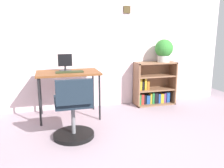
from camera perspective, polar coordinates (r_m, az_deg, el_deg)
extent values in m
cube|color=silver|center=(4.03, -6.06, 11.09)|extent=(5.20, 0.10, 2.41)
cube|color=#44361C|center=(4.17, 3.75, 18.10)|extent=(0.12, 0.02, 0.12)
cube|color=brown|center=(3.55, -10.94, 2.79)|extent=(0.95, 0.59, 0.03)
cylinder|color=black|center=(3.38, -17.66, -4.42)|extent=(0.03, 0.03, 0.70)
cylinder|color=black|center=(3.45, -3.11, -3.48)|extent=(0.03, 0.03, 0.70)
cylinder|color=black|center=(3.87, -17.47, -2.30)|extent=(0.03, 0.03, 0.70)
cylinder|color=black|center=(3.93, -4.75, -1.52)|extent=(0.03, 0.03, 0.70)
cylinder|color=#262628|center=(3.64, -11.59, 3.33)|extent=(0.19, 0.19, 0.01)
cylinder|color=#262628|center=(3.64, -11.61, 3.92)|extent=(0.03, 0.03, 0.06)
cube|color=black|center=(3.61, -11.69, 5.87)|extent=(0.22, 0.02, 0.19)
cube|color=#273119|center=(3.48, -10.58, 3.00)|extent=(0.41, 0.14, 0.02)
cylinder|color=black|center=(3.04, -9.51, -12.44)|extent=(0.52, 0.52, 0.05)
cylinder|color=slate|center=(2.95, -9.67, -8.62)|extent=(0.05, 0.05, 0.38)
cube|color=#192531|center=(2.88, -9.83, -4.31)|extent=(0.44, 0.44, 0.08)
cube|color=#192531|center=(2.59, -9.38, -2.00)|extent=(0.42, 0.07, 0.28)
cube|color=brown|center=(4.14, 6.12, -0.16)|extent=(0.02, 0.30, 0.79)
cube|color=brown|center=(4.46, 14.85, 0.40)|extent=(0.02, 0.30, 0.79)
cube|color=brown|center=(4.22, 10.86, 5.24)|extent=(0.75, 0.30, 0.02)
cube|color=brown|center=(4.38, 10.45, -4.79)|extent=(0.75, 0.30, 0.02)
cube|color=brown|center=(4.41, 9.86, 0.50)|extent=(0.75, 0.02, 0.79)
cube|color=brown|center=(4.31, 10.59, -1.31)|extent=(0.70, 0.28, 0.02)
cube|color=brown|center=(4.26, 10.73, 2.01)|extent=(0.70, 0.28, 0.02)
cube|color=#237238|center=(4.22, 6.73, -3.77)|extent=(0.06, 0.11, 0.20)
cube|color=#B22D28|center=(4.24, 7.49, -3.75)|extent=(0.05, 0.10, 0.19)
cube|color=black|center=(4.26, 8.08, -3.84)|extent=(0.04, 0.09, 0.17)
cube|color=#1E478C|center=(4.29, 8.86, -3.84)|extent=(0.07, 0.10, 0.16)
cube|color=#B79323|center=(4.31, 9.54, -3.52)|extent=(0.03, 0.10, 0.20)
cube|color=#237238|center=(4.32, 10.02, -3.38)|extent=(0.04, 0.12, 0.21)
cube|color=black|center=(4.35, 10.79, -3.35)|extent=(0.07, 0.12, 0.21)
cube|color=#1E478C|center=(4.38, 11.51, -3.45)|extent=(0.04, 0.13, 0.18)
cube|color=#B79323|center=(4.41, 12.20, -3.43)|extent=(0.07, 0.12, 0.17)
cube|color=#593372|center=(4.44, 12.93, -3.29)|extent=(0.04, 0.09, 0.18)
cube|color=#1E478C|center=(4.47, 13.67, -3.15)|extent=(0.07, 0.10, 0.19)
cube|color=#B79323|center=(4.15, 6.90, -0.04)|extent=(0.07, 0.10, 0.21)
cube|color=black|center=(4.18, 7.57, -0.39)|extent=(0.03, 0.11, 0.15)
cube|color=#B79323|center=(4.19, 8.17, 0.03)|extent=(0.04, 0.11, 0.21)
cube|color=#99591E|center=(4.21, 8.77, -0.30)|extent=(0.05, 0.13, 0.16)
cylinder|color=#B7B2A8|center=(4.26, 12.76, 6.17)|extent=(0.22, 0.22, 0.12)
sphere|color=#338131|center=(4.25, 12.88, 8.69)|extent=(0.32, 0.32, 0.32)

